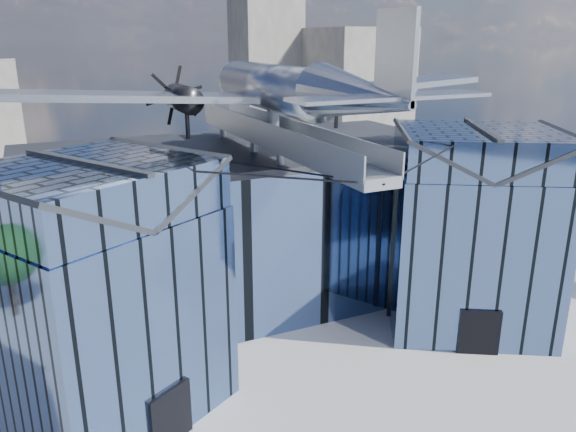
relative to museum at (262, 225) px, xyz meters
name	(u,v)px	position (x,y,z in m)	size (l,w,h in m)	color
ground_plane	(303,348)	(0.00, -5.82, -5.54)	(120.00, 120.00, 0.00)	gray
museum	(262,225)	(0.00, 0.00, 0.00)	(32.88, 24.50, 17.60)	#486293
bg_towers	(142,91)	(1.45, 44.67, 4.47)	(77.00, 24.50, 26.00)	slate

